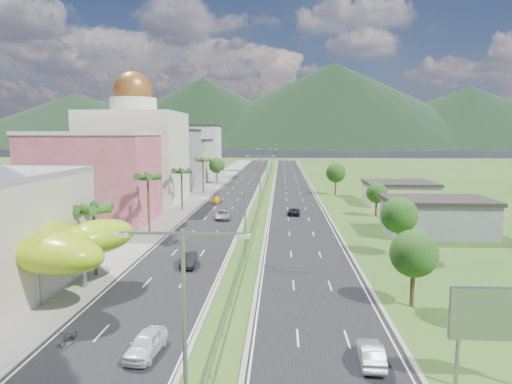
# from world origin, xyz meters

# --- Properties ---
(ground) EXTENTS (500.00, 500.00, 0.00)m
(ground) POSITION_xyz_m (0.00, 0.00, 0.00)
(ground) COLOR #2D5119
(ground) RESTS_ON ground
(road_left) EXTENTS (11.00, 260.00, 0.04)m
(road_left) POSITION_xyz_m (-7.50, 90.00, 0.02)
(road_left) COLOR black
(road_left) RESTS_ON ground
(road_right) EXTENTS (11.00, 260.00, 0.04)m
(road_right) POSITION_xyz_m (7.50, 90.00, 0.02)
(road_right) COLOR black
(road_right) RESTS_ON ground
(sidewalk_left) EXTENTS (7.00, 260.00, 0.12)m
(sidewalk_left) POSITION_xyz_m (-17.00, 90.00, 0.06)
(sidewalk_left) COLOR gray
(sidewalk_left) RESTS_ON ground
(median_guardrail) EXTENTS (0.10, 216.06, 0.76)m
(median_guardrail) POSITION_xyz_m (0.00, 71.99, 0.62)
(median_guardrail) COLOR gray
(median_guardrail) RESTS_ON ground
(streetlight_median_a) EXTENTS (6.04, 0.25, 11.00)m
(streetlight_median_a) POSITION_xyz_m (0.00, -25.00, 6.75)
(streetlight_median_a) COLOR gray
(streetlight_median_a) RESTS_ON ground
(streetlight_median_b) EXTENTS (6.04, 0.25, 11.00)m
(streetlight_median_b) POSITION_xyz_m (0.00, 10.00, 6.75)
(streetlight_median_b) COLOR gray
(streetlight_median_b) RESTS_ON ground
(streetlight_median_c) EXTENTS (6.04, 0.25, 11.00)m
(streetlight_median_c) POSITION_xyz_m (0.00, 50.00, 6.75)
(streetlight_median_c) COLOR gray
(streetlight_median_c) RESTS_ON ground
(streetlight_median_d) EXTENTS (6.04, 0.25, 11.00)m
(streetlight_median_d) POSITION_xyz_m (0.00, 95.00, 6.75)
(streetlight_median_d) COLOR gray
(streetlight_median_d) RESTS_ON ground
(streetlight_median_e) EXTENTS (6.04, 0.25, 11.00)m
(streetlight_median_e) POSITION_xyz_m (0.00, 140.00, 6.75)
(streetlight_median_e) COLOR gray
(streetlight_median_e) RESTS_ON ground
(lime_canopy) EXTENTS (18.00, 15.00, 7.40)m
(lime_canopy) POSITION_xyz_m (-20.00, -4.00, 4.99)
(lime_canopy) COLOR #96C513
(lime_canopy) RESTS_ON ground
(pink_shophouse) EXTENTS (20.00, 15.00, 15.00)m
(pink_shophouse) POSITION_xyz_m (-28.00, 32.00, 7.50)
(pink_shophouse) COLOR #B54A52
(pink_shophouse) RESTS_ON ground
(domed_building) EXTENTS (20.00, 20.00, 28.70)m
(domed_building) POSITION_xyz_m (-28.00, 55.00, 11.35)
(domed_building) COLOR beige
(domed_building) RESTS_ON ground
(midrise_grey) EXTENTS (16.00, 15.00, 16.00)m
(midrise_grey) POSITION_xyz_m (-27.00, 80.00, 8.00)
(midrise_grey) COLOR slate
(midrise_grey) RESTS_ON ground
(midrise_beige) EXTENTS (16.00, 15.00, 13.00)m
(midrise_beige) POSITION_xyz_m (-27.00, 102.00, 6.50)
(midrise_beige) COLOR #B5A895
(midrise_beige) RESTS_ON ground
(midrise_white) EXTENTS (16.00, 15.00, 18.00)m
(midrise_white) POSITION_xyz_m (-27.00, 125.00, 9.00)
(midrise_white) COLOR silver
(midrise_white) RESTS_ON ground
(billboard) EXTENTS (5.20, 0.35, 6.20)m
(billboard) POSITION_xyz_m (17.00, -18.00, 4.42)
(billboard) COLOR gray
(billboard) RESTS_ON ground
(shed_near) EXTENTS (15.00, 10.00, 5.00)m
(shed_near) POSITION_xyz_m (28.00, 25.00, 2.50)
(shed_near) COLOR slate
(shed_near) RESTS_ON ground
(shed_far) EXTENTS (14.00, 12.00, 4.40)m
(shed_far) POSITION_xyz_m (30.00, 55.00, 2.20)
(shed_far) COLOR #B5A895
(shed_far) RESTS_ON ground
(palm_tree_b) EXTENTS (3.60, 3.60, 8.10)m
(palm_tree_b) POSITION_xyz_m (-15.50, 2.00, 7.06)
(palm_tree_b) COLOR #47301C
(palm_tree_b) RESTS_ON ground
(palm_tree_c) EXTENTS (3.60, 3.60, 9.60)m
(palm_tree_c) POSITION_xyz_m (-15.50, 22.00, 8.50)
(palm_tree_c) COLOR #47301C
(palm_tree_c) RESTS_ON ground
(palm_tree_d) EXTENTS (3.60, 3.60, 8.60)m
(palm_tree_d) POSITION_xyz_m (-15.50, 45.00, 7.54)
(palm_tree_d) COLOR #47301C
(palm_tree_d) RESTS_ON ground
(palm_tree_e) EXTENTS (3.60, 3.60, 9.40)m
(palm_tree_e) POSITION_xyz_m (-15.50, 70.00, 8.31)
(palm_tree_e) COLOR #47301C
(palm_tree_e) RESTS_ON ground
(leafy_tree_lfar) EXTENTS (4.90, 4.90, 8.05)m
(leafy_tree_lfar) POSITION_xyz_m (-15.50, 95.00, 5.58)
(leafy_tree_lfar) COLOR #47301C
(leafy_tree_lfar) RESTS_ON ground
(leafy_tree_ra) EXTENTS (4.20, 4.20, 6.90)m
(leafy_tree_ra) POSITION_xyz_m (16.00, -5.00, 4.78)
(leafy_tree_ra) COLOR #47301C
(leafy_tree_ra) RESTS_ON ground
(leafy_tree_rb) EXTENTS (4.55, 4.55, 7.47)m
(leafy_tree_rb) POSITION_xyz_m (19.00, 12.00, 5.18)
(leafy_tree_rb) COLOR #47301C
(leafy_tree_rb) RESTS_ON ground
(leafy_tree_rc) EXTENTS (3.85, 3.85, 6.33)m
(leafy_tree_rc) POSITION_xyz_m (22.00, 40.00, 4.37)
(leafy_tree_rc) COLOR #47301C
(leafy_tree_rc) RESTS_ON ground
(leafy_tree_rd) EXTENTS (4.90, 4.90, 8.05)m
(leafy_tree_rd) POSITION_xyz_m (18.00, 70.00, 5.58)
(leafy_tree_rd) COLOR #47301C
(leafy_tree_rd) RESTS_ON ground
(mountain_ridge) EXTENTS (860.00, 140.00, 90.00)m
(mountain_ridge) POSITION_xyz_m (60.00, 450.00, 0.00)
(mountain_ridge) COLOR black
(mountain_ridge) RESTS_ON ground
(car_white_near_left) EXTENTS (2.32, 4.77, 1.57)m
(car_white_near_left) POSITION_xyz_m (-4.88, -15.18, 0.82)
(car_white_near_left) COLOR white
(car_white_near_left) RESTS_ON road_left
(car_dark_left) EXTENTS (2.07, 4.86, 1.56)m
(car_dark_left) POSITION_xyz_m (-6.26, 6.09, 0.82)
(car_dark_left) COLOR black
(car_dark_left) RESTS_ON road_left
(car_silver_mid_left) EXTENTS (3.24, 5.85, 1.55)m
(car_silver_mid_left) POSITION_xyz_m (-6.13, 35.55, 0.82)
(car_silver_mid_left) COLOR #979A9E
(car_silver_mid_left) RESTS_ON road_left
(car_yellow_far_left) EXTENTS (2.15, 4.51, 1.27)m
(car_yellow_far_left) POSITION_xyz_m (-9.86, 54.66, 0.68)
(car_yellow_far_left) COLOR gold
(car_yellow_far_left) RESTS_ON road_left
(car_silver_right) EXTENTS (1.73, 4.37, 1.42)m
(car_silver_right) POSITION_xyz_m (10.37, -15.58, 0.75)
(car_silver_right) COLOR #A6A7AD
(car_silver_right) RESTS_ON road_right
(car_dark_far_right) EXTENTS (2.52, 4.80, 1.29)m
(car_dark_far_right) POSITION_xyz_m (6.78, 40.55, 0.68)
(car_dark_far_right) COLOR black
(car_dark_far_right) RESTS_ON road_right
(motorcycle) EXTENTS (0.95, 2.17, 1.34)m
(motorcycle) POSITION_xyz_m (-10.99, -13.88, 0.71)
(motorcycle) COLOR black
(motorcycle) RESTS_ON road_left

